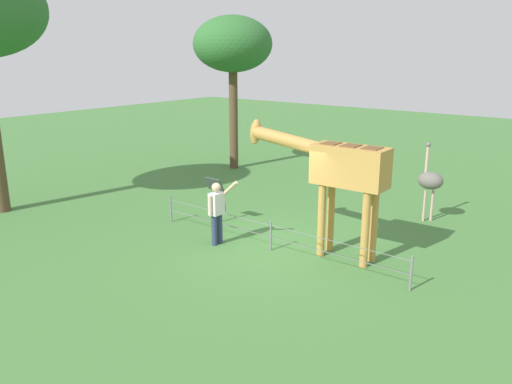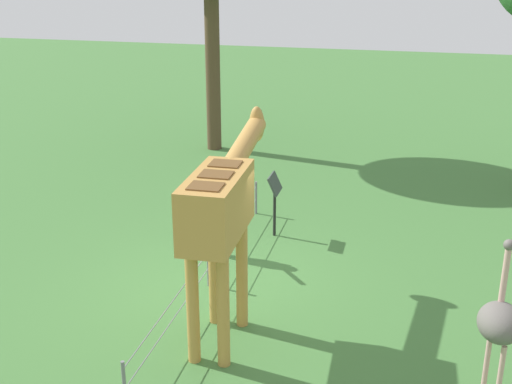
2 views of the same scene
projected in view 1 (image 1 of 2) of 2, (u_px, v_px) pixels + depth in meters
name	position (u px, v px, depth m)	size (l,w,h in m)	color
ground_plane	(276.00, 247.00, 12.64)	(60.00, 60.00, 0.00)	#427538
giraffe	(338.00, 170.00, 11.62)	(3.66, 0.74, 3.06)	#BC8942
visitor	(217.00, 210.00, 12.63)	(0.66, 0.58, 1.68)	navy
ostrich	(430.00, 181.00, 14.30)	(0.70, 0.56, 2.25)	#CC9E93
tree_east	(233.00, 46.00, 19.85)	(3.08, 3.08, 5.99)	brown
info_sign	(215.00, 191.00, 14.14)	(0.56, 0.21, 1.32)	black
wire_fence	(271.00, 235.00, 12.36)	(7.05, 0.05, 0.75)	slate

